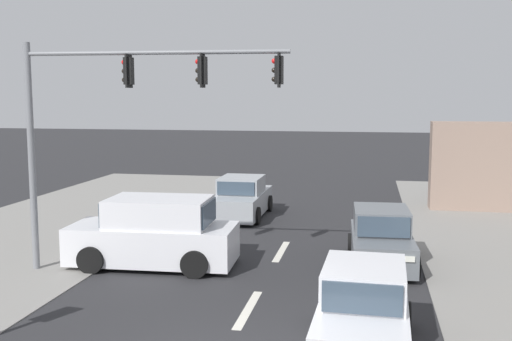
{
  "coord_description": "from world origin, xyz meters",
  "views": [
    {
      "loc": [
        2.51,
        -9.32,
        4.62
      ],
      "look_at": [
        -0.01,
        4.0,
        2.93
      ],
      "focal_mm": 42.0,
      "sensor_mm": 36.0,
      "label": 1
    }
  ],
  "objects_px": {
    "traffic_signal_mast": "(117,107)",
    "hatchback_oncoming_near": "(381,239)",
    "suv_oncoming_mid": "(155,234)",
    "sedan_kerbside_parked": "(242,199)",
    "hatchback_crossing_left": "(363,312)"
  },
  "relations": [
    {
      "from": "hatchback_crossing_left",
      "to": "traffic_signal_mast",
      "type": "bearing_deg",
      "value": 149.76
    },
    {
      "from": "suv_oncoming_mid",
      "to": "sedan_kerbside_parked",
      "type": "xyz_separation_m",
      "value": [
        0.91,
        7.06,
        -0.18
      ]
    },
    {
      "from": "hatchback_oncoming_near",
      "to": "suv_oncoming_mid",
      "type": "relative_size",
      "value": 0.8
    },
    {
      "from": "traffic_signal_mast",
      "to": "sedan_kerbside_parked",
      "type": "height_order",
      "value": "traffic_signal_mast"
    },
    {
      "from": "hatchback_crossing_left",
      "to": "sedan_kerbside_parked",
      "type": "relative_size",
      "value": 0.87
    },
    {
      "from": "hatchback_oncoming_near",
      "to": "sedan_kerbside_parked",
      "type": "distance_m",
      "value": 7.71
    },
    {
      "from": "traffic_signal_mast",
      "to": "hatchback_crossing_left",
      "type": "height_order",
      "value": "traffic_signal_mast"
    },
    {
      "from": "traffic_signal_mast",
      "to": "hatchback_crossing_left",
      "type": "bearing_deg",
      "value": -30.24
    },
    {
      "from": "traffic_signal_mast",
      "to": "hatchback_oncoming_near",
      "type": "height_order",
      "value": "traffic_signal_mast"
    },
    {
      "from": "suv_oncoming_mid",
      "to": "sedan_kerbside_parked",
      "type": "height_order",
      "value": "suv_oncoming_mid"
    },
    {
      "from": "traffic_signal_mast",
      "to": "suv_oncoming_mid",
      "type": "height_order",
      "value": "traffic_signal_mast"
    },
    {
      "from": "hatchback_oncoming_near",
      "to": "suv_oncoming_mid",
      "type": "height_order",
      "value": "suv_oncoming_mid"
    },
    {
      "from": "sedan_kerbside_parked",
      "to": "suv_oncoming_mid",
      "type": "bearing_deg",
      "value": -97.34
    },
    {
      "from": "hatchback_oncoming_near",
      "to": "sedan_kerbside_parked",
      "type": "bearing_deg",
      "value": 132.1
    },
    {
      "from": "hatchback_oncoming_near",
      "to": "sedan_kerbside_parked",
      "type": "relative_size",
      "value": 0.87
    }
  ]
}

